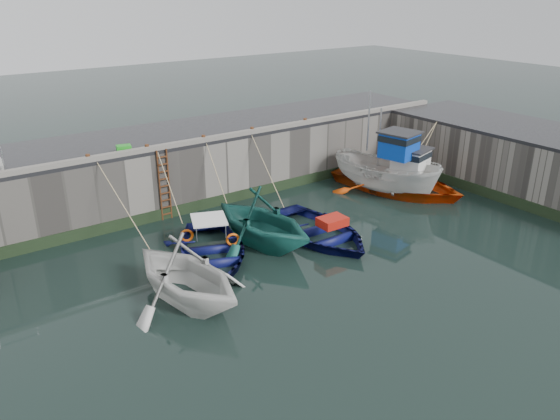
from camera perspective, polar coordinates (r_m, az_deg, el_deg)
ground at (r=18.42m, az=7.34°, el=-9.48°), size 120.00×120.00×0.00m
quay_back at (r=27.40m, az=-10.38°, el=4.68°), size 30.00×5.00×3.00m
quay_right at (r=30.01m, az=25.10°, el=4.46°), size 5.00×15.00×3.00m
road_back at (r=26.98m, az=-10.61°, el=7.88°), size 30.00×5.00×0.16m
road_right at (r=29.62m, az=25.59°, el=7.36°), size 5.00×15.00×0.16m
kerb_back at (r=24.88m, az=-8.29°, el=7.24°), size 30.00×0.30×0.20m
algae_back at (r=25.66m, az=-7.72°, el=0.65°), size 30.00×0.08×0.50m
algae_right at (r=28.29m, az=22.06°, el=1.25°), size 0.08×15.00×0.50m
ladder at (r=24.37m, az=-11.98°, el=2.53°), size 0.51×0.08×3.20m
boat_near_white at (r=18.60m, az=-9.67°, el=-9.30°), size 5.18×5.73×2.64m
boat_near_white_rope at (r=22.41m, az=-14.97°, el=-3.99°), size 0.04×5.03×3.10m
boat_near_blue at (r=21.23m, az=-7.09°, el=-4.88°), size 5.40×6.25×1.09m
boat_near_blue_rope at (r=24.10m, az=-11.12°, el=-1.71°), size 0.04×3.29×3.10m
boat_near_blacktrim at (r=22.11m, az=-1.89°, el=-3.56°), size 5.21×5.77×2.67m
boat_near_blacktrim_rope at (r=24.92m, az=-6.47°, el=-0.59°), size 0.04×3.39×3.10m
boat_near_navy at (r=22.71m, az=4.11°, el=-2.87°), size 3.99×5.52×1.13m
boat_near_navy_rope at (r=25.66m, az=-1.57°, el=0.25°), size 0.04×4.00×3.10m
boat_far_white at (r=27.72m, az=11.10°, el=3.72°), size 3.50×6.32×5.31m
boat_far_orange at (r=28.29m, az=12.24°, el=2.87°), size 6.60×7.96×4.43m
fish_crate at (r=23.97m, az=-16.00°, el=6.16°), size 0.67×0.55×0.31m
bollard_a at (r=23.22m, az=-19.43°, el=5.18°), size 0.18×0.18×0.28m
bollard_b at (r=23.97m, az=-13.73°, el=6.34°), size 0.18×0.18×0.28m
bollard_c at (r=25.04m, az=-7.99°, el=7.45°), size 0.18×0.18×0.28m
bollard_d at (r=26.30m, az=-2.94°, el=8.35°), size 0.18×0.18×0.28m
bollard_e at (r=28.09m, az=2.63°, el=9.27°), size 0.18×0.18×0.28m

